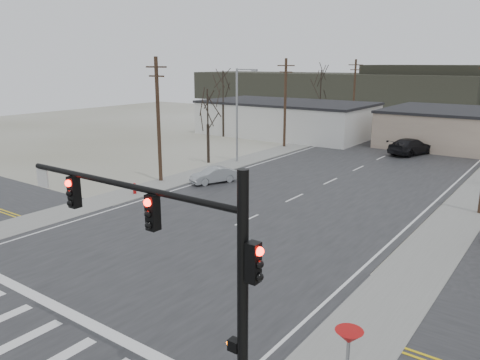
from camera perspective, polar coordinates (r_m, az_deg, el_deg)
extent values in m
plane|color=beige|center=(23.52, -10.58, -10.06)|extent=(140.00, 140.00, 0.00)
cube|color=#242426|center=(34.86, 7.46, -1.83)|extent=(18.00, 110.00, 0.05)
cube|color=#242426|center=(23.51, -10.59, -10.01)|extent=(90.00, 10.00, 0.04)
cube|color=gray|center=(44.53, -1.48, 1.81)|extent=(3.00, 90.00, 0.06)
cube|color=gray|center=(36.25, 26.30, -2.58)|extent=(3.00, 90.00, 0.06)
cylinder|color=black|center=(11.90, 0.33, -15.84)|extent=(0.28, 0.28, 7.20)
cylinder|color=black|center=(13.61, -14.20, -0.53)|extent=(8.40, 0.18, 0.18)
cube|color=black|center=(12.91, -10.59, -3.90)|extent=(0.32, 0.30, 1.00)
cube|color=black|center=(15.55, -19.56, -1.39)|extent=(0.32, 0.30, 1.00)
sphere|color=#FF0C05|center=(12.70, -11.20, -2.72)|extent=(0.22, 0.22, 0.22)
sphere|color=#FF0C05|center=(15.38, -20.18, -0.38)|extent=(0.22, 0.22, 0.22)
cube|color=black|center=(11.11, 1.62, -10.02)|extent=(0.30, 0.30, 1.00)
cube|color=silver|center=(16.90, -22.93, 0.20)|extent=(0.60, 0.04, 0.60)
cube|color=black|center=(12.55, -0.66, -19.46)|extent=(0.30, 0.25, 0.30)
sphere|color=#FF5905|center=(12.62, -1.24, -19.24)|extent=(0.18, 0.18, 0.18)
cylinder|color=#A50C0C|center=(35.64, -12.72, -1.16)|extent=(0.24, 0.24, 0.70)
sphere|color=#A50C0C|center=(35.53, -12.75, -0.54)|extent=(0.24, 0.24, 0.24)
cone|color=#A50C0C|center=(14.00, 13.14, -18.14)|extent=(0.80, 0.80, 0.40)
cube|color=silver|center=(63.61, 5.62, 7.36)|extent=(22.00, 12.00, 4.20)
cube|color=black|center=(63.38, 5.67, 9.38)|extent=(22.30, 12.30, 0.30)
cylinder|color=#41291E|center=(38.37, -9.92, 7.13)|extent=(0.30, 0.30, 10.00)
cube|color=#41291E|center=(38.10, -10.19, 13.41)|extent=(2.20, 0.12, 0.12)
cube|color=#41291E|center=(38.11, -10.15, 12.36)|extent=(1.60, 0.12, 0.12)
cylinder|color=#41291E|center=(54.18, 5.52, 9.27)|extent=(0.30, 0.30, 10.00)
cube|color=#41291E|center=(53.99, 5.63, 13.72)|extent=(2.20, 0.12, 0.12)
cube|color=#41291E|center=(54.00, 5.61, 12.97)|extent=(1.60, 0.12, 0.12)
cylinder|color=#41291E|center=(72.11, 13.73, 10.14)|extent=(0.30, 0.30, 10.00)
cube|color=#41291E|center=(71.97, 13.93, 13.47)|extent=(2.20, 0.12, 0.12)
cube|color=#41291E|center=(71.97, 13.90, 12.92)|extent=(1.60, 0.12, 0.12)
cylinder|color=gray|center=(45.63, -0.38, 7.80)|extent=(0.20, 0.20, 9.00)
cylinder|color=gray|center=(44.77, 0.67, 13.32)|extent=(2.00, 0.12, 0.12)
cube|color=gray|center=(44.20, 1.76, 13.24)|extent=(0.60, 0.25, 0.18)
cylinder|color=#2D231B|center=(45.65, -3.90, 4.44)|extent=(0.28, 0.28, 3.75)
cylinder|color=#2D231B|center=(45.20, -3.97, 8.66)|extent=(0.14, 0.14, 3.75)
cylinder|color=#2D231B|center=(67.91, 9.68, 7.78)|extent=(0.28, 0.28, 4.50)
cylinder|color=#2D231B|center=(67.59, 9.82, 11.19)|extent=(0.14, 0.14, 4.50)
cylinder|color=#2D231B|center=(61.98, -2.05, 7.38)|extent=(0.28, 0.28, 4.50)
cylinder|color=#2D231B|center=(61.64, -2.08, 11.12)|extent=(0.14, 0.14, 4.50)
cube|color=#333026|center=(118.23, 10.52, 10.99)|extent=(70.00, 18.00, 7.00)
imported|color=#94999E|center=(37.92, -3.24, 0.60)|extent=(2.74, 4.02, 1.26)
imported|color=black|center=(52.83, 20.13, 3.87)|extent=(4.11, 6.36, 1.71)
imported|color=black|center=(78.43, 18.51, 6.95)|extent=(1.74, 3.89, 1.30)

